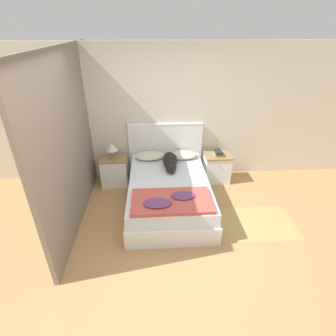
{
  "coord_description": "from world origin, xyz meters",
  "views": [
    {
      "loc": [
        -0.13,
        -2.67,
        2.78
      ],
      "look_at": [
        0.11,
        1.23,
        0.63
      ],
      "focal_mm": 28.0,
      "sensor_mm": 36.0,
      "label": 1
    }
  ],
  "objects_px": {
    "nightstand_left": "(115,171)",
    "nightstand_right": "(217,168)",
    "book_stack": "(218,153)",
    "bed": "(169,193)",
    "dog": "(170,161)",
    "table_lamp": "(112,147)",
    "pillow_left": "(150,156)",
    "pillow_right": "(183,155)"
  },
  "relations": [
    {
      "from": "nightstand_left",
      "to": "nightstand_right",
      "type": "relative_size",
      "value": 1.0
    },
    {
      "from": "book_stack",
      "to": "nightstand_right",
      "type": "bearing_deg",
      "value": 46.79
    },
    {
      "from": "bed",
      "to": "dog",
      "type": "distance_m",
      "value": 0.58
    },
    {
      "from": "nightstand_left",
      "to": "table_lamp",
      "type": "relative_size",
      "value": 1.89
    },
    {
      "from": "nightstand_left",
      "to": "pillow_left",
      "type": "bearing_deg",
      "value": 1.54
    },
    {
      "from": "nightstand_right",
      "to": "dog",
      "type": "bearing_deg",
      "value": -161.19
    },
    {
      "from": "dog",
      "to": "bed",
      "type": "bearing_deg",
      "value": -97.11
    },
    {
      "from": "nightstand_left",
      "to": "table_lamp",
      "type": "bearing_deg",
      "value": -90.0
    },
    {
      "from": "pillow_left",
      "to": "pillow_right",
      "type": "height_order",
      "value": "same"
    },
    {
      "from": "bed",
      "to": "dog",
      "type": "height_order",
      "value": "dog"
    },
    {
      "from": "dog",
      "to": "table_lamp",
      "type": "xyz_separation_m",
      "value": [
        -1.06,
        0.3,
        0.17
      ]
    },
    {
      "from": "nightstand_right",
      "to": "book_stack",
      "type": "relative_size",
      "value": 2.5
    },
    {
      "from": "nightstand_right",
      "to": "table_lamp",
      "type": "height_order",
      "value": "table_lamp"
    },
    {
      "from": "nightstand_right",
      "to": "pillow_left",
      "type": "height_order",
      "value": "pillow_left"
    },
    {
      "from": "nightstand_left",
      "to": "pillow_right",
      "type": "bearing_deg",
      "value": 0.8
    },
    {
      "from": "pillow_right",
      "to": "book_stack",
      "type": "bearing_deg",
      "value": -1.9
    },
    {
      "from": "book_stack",
      "to": "pillow_right",
      "type": "bearing_deg",
      "value": 178.1
    },
    {
      "from": "nightstand_right",
      "to": "dog",
      "type": "xyz_separation_m",
      "value": [
        -0.95,
        -0.32,
        0.34
      ]
    },
    {
      "from": "table_lamp",
      "to": "book_stack",
      "type": "bearing_deg",
      "value": 0.61
    },
    {
      "from": "pillow_right",
      "to": "table_lamp",
      "type": "bearing_deg",
      "value": -178.08
    },
    {
      "from": "pillow_left",
      "to": "table_lamp",
      "type": "distance_m",
      "value": 0.72
    },
    {
      "from": "pillow_left",
      "to": "nightstand_left",
      "type": "bearing_deg",
      "value": -178.46
    },
    {
      "from": "dog",
      "to": "book_stack",
      "type": "height_order",
      "value": "dog"
    },
    {
      "from": "pillow_left",
      "to": "dog",
      "type": "relative_size",
      "value": 0.78
    },
    {
      "from": "dog",
      "to": "pillow_left",
      "type": "bearing_deg",
      "value": 137.26
    },
    {
      "from": "bed",
      "to": "nightstand_right",
      "type": "height_order",
      "value": "nightstand_right"
    },
    {
      "from": "bed",
      "to": "pillow_left",
      "type": "relative_size",
      "value": 3.66
    },
    {
      "from": "nightstand_left",
      "to": "book_stack",
      "type": "xyz_separation_m",
      "value": [
        2.0,
        -0.0,
        0.33
      ]
    },
    {
      "from": "dog",
      "to": "table_lamp",
      "type": "relative_size",
      "value": 2.33
    },
    {
      "from": "pillow_right",
      "to": "dog",
      "type": "relative_size",
      "value": 0.78
    },
    {
      "from": "nightstand_left",
      "to": "dog",
      "type": "xyz_separation_m",
      "value": [
        1.06,
        -0.32,
        0.34
      ]
    },
    {
      "from": "pillow_left",
      "to": "bed",
      "type": "bearing_deg",
      "value": -68.14
    },
    {
      "from": "nightstand_right",
      "to": "book_stack",
      "type": "height_order",
      "value": "book_stack"
    },
    {
      "from": "nightstand_right",
      "to": "pillow_left",
      "type": "bearing_deg",
      "value": 179.2
    },
    {
      "from": "bed",
      "to": "nightstand_right",
      "type": "bearing_deg",
      "value": 37.32
    },
    {
      "from": "dog",
      "to": "book_stack",
      "type": "relative_size",
      "value": 3.09
    },
    {
      "from": "nightstand_left",
      "to": "pillow_left",
      "type": "distance_m",
      "value": 0.75
    },
    {
      "from": "pillow_right",
      "to": "table_lamp",
      "type": "relative_size",
      "value": 1.82
    },
    {
      "from": "nightstand_left",
      "to": "bed",
      "type": "bearing_deg",
      "value": -37.32
    },
    {
      "from": "dog",
      "to": "book_stack",
      "type": "xyz_separation_m",
      "value": [
        0.94,
        0.32,
        -0.01
      ]
    },
    {
      "from": "nightstand_right",
      "to": "pillow_right",
      "type": "height_order",
      "value": "pillow_right"
    },
    {
      "from": "dog",
      "to": "book_stack",
      "type": "distance_m",
      "value": 1.0
    }
  ]
}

